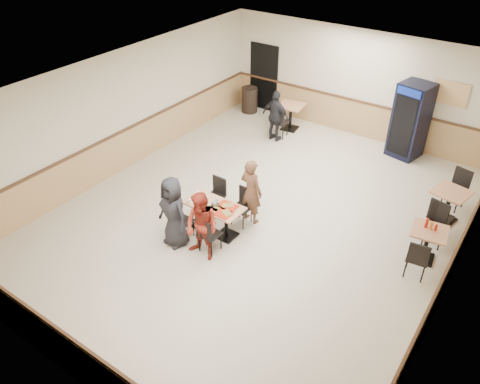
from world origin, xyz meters
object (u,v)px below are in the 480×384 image
Objects in this scene: side_table_near at (427,240)px; trash_bin at (250,100)px; main_table at (214,214)px; diner_woman_right at (202,227)px; lone_diner at (276,116)px; pepsi_cooler at (410,121)px; back_table at (291,113)px; diner_man_opposite at (251,191)px; diner_woman_left at (174,212)px; side_table_far at (449,201)px.

side_table_near is 0.92× the size of trash_bin.
diner_woman_right is (0.31, -0.77, 0.28)m from main_table.
main_table is at bearing 108.34° from lone_diner.
lone_diner is 5.69m from side_table_near.
pepsi_cooler reaches higher than lone_diner.
main_table is at bearing -77.59° from back_table.
side_table_near is 0.36× the size of pepsi_cooler.
lone_diner reaches higher than back_table.
diner_man_opposite is 5.77m from trash_bin.
pepsi_cooler is at bearing 113.75° from side_table_near.
diner_woman_right is 1.82× the size of trash_bin.
lone_diner is 3.55m from pepsi_cooler.
pepsi_cooler is at bearing -155.68° from lone_diner.
diner_man_opposite reaches higher than back_table.
main_table is 0.86× the size of lone_diner.
back_table is (-1.55, 4.41, -0.24)m from diner_man_opposite.
back_table is (-5.03, 3.52, 0.04)m from side_table_near.
side_table_far is (4.30, 3.94, -0.27)m from diner_woman_left.
diner_man_opposite is at bearing 62.10° from main_table.
diner_woman_left reaches higher than main_table.
diner_woman_right is at bearing -132.24° from side_table_far.
side_table_far is (-0.00, 1.53, 0.03)m from side_table_near.
side_table_near is 1.53m from side_table_far.
diner_woman_right reaches higher than trash_bin.
diner_woman_left reaches higher than diner_woman_right.
side_table_far reaches higher than main_table.
pepsi_cooler is at bearing 6.77° from back_table.
lone_diner is (-1.44, 5.07, 0.00)m from diner_woman_right.
back_table is (-5.03, 1.99, 0.01)m from side_table_far.
diner_woman_left is 1.90× the size of back_table.
diner_woman_right is at bearing 92.30° from diner_man_opposite.
back_table is at bearing -11.68° from trash_bin.
trash_bin reaches higher than back_table.
side_table_near is (5.03, -2.65, -0.27)m from lone_diner.
main_table is 1.56× the size of back_table.
diner_man_opposite is at bearing -145.19° from side_table_far.
diner_woman_left is 0.76× the size of pepsi_cooler.
trash_bin is (-5.01, -0.04, -0.61)m from pepsi_cooler.
lone_diner is at bearing -60.22° from diner_man_opposite.
lone_diner is at bearing -35.64° from trash_bin.
diner_man_opposite is 5.12m from pepsi_cooler.
diner_woman_left is 5.84m from side_table_far.
side_table_near is at bearing 23.52° from main_table.
diner_woman_left is 2.10× the size of side_table_near.
trash_bin is at bearing 122.02° from diner_woman_left.
diner_woman_left is at bearing -137.52° from side_table_far.
diner_woman_right is at bearing -94.23° from pepsi_cooler.
lone_diner reaches higher than trash_bin.
pepsi_cooler reaches higher than main_table.
main_table is at bearing 67.77° from diner_man_opposite.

